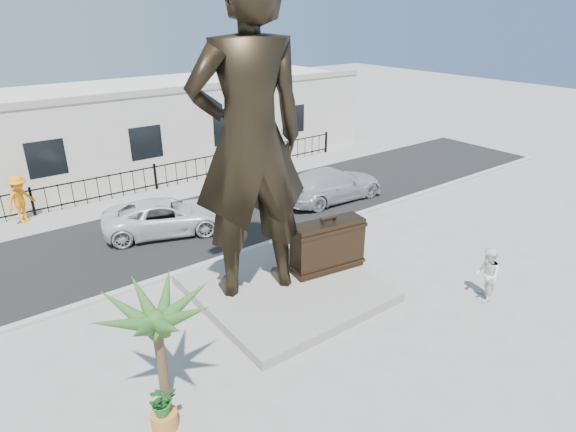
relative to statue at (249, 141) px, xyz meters
name	(u,v)px	position (x,y,z in m)	size (l,w,h in m)	color
ground	(328,308)	(1.32, -2.01, -4.87)	(100.00, 100.00, 0.00)	#9E9991
street	(202,221)	(1.32, 5.99, -4.86)	(40.00, 7.00, 0.01)	black
curb	(247,250)	(1.32, 2.49, -4.81)	(40.00, 0.25, 0.12)	#A5A399
far_sidewalk	(163,194)	(1.32, 9.99, -4.86)	(40.00, 2.50, 0.02)	#9E9991
plinth	(285,288)	(0.82, -0.51, -4.72)	(5.20, 5.20, 0.30)	gray
fence	(155,178)	(1.32, 10.79, -4.27)	(22.00, 0.10, 1.20)	black
building	(121,129)	(1.32, 14.99, -2.67)	(28.00, 7.00, 4.40)	silver
statue	(249,141)	(0.00, 0.00, 0.00)	(3.33, 2.19, 9.13)	black
suitcase	(328,246)	(2.49, -0.58, -3.72)	(2.40, 0.76, 1.69)	black
tourist	(487,275)	(5.41, -4.47, -4.01)	(0.83, 0.65, 1.71)	white
car_white	(166,216)	(-0.29, 5.85, -4.19)	(2.22, 4.81, 1.34)	silver
car_silver	(332,184)	(7.31, 4.60, -4.12)	(2.07, 5.09, 1.48)	#B3B4B8
worker	(20,199)	(-4.64, 10.35, -3.85)	(1.29, 0.74, 2.00)	orange
palm_tree	(167,401)	(-4.05, -2.57, -4.87)	(1.80, 1.80, 3.20)	#2D571F
planter	(165,420)	(-4.38, -3.26, -4.67)	(0.56, 0.56, 0.40)	#BD7032
shrub	(162,401)	(-4.38, -3.26, -4.14)	(0.59, 0.51, 0.66)	#216527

